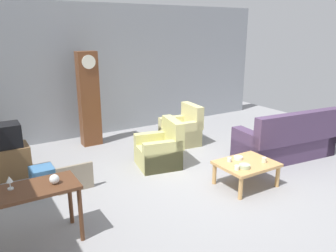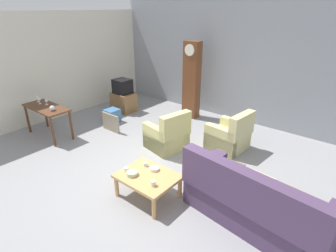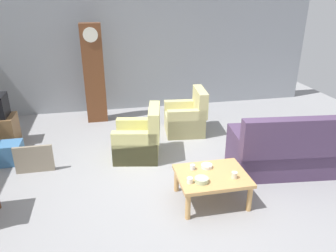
# 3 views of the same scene
# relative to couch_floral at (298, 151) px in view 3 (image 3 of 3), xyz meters

# --- Properties ---
(ground_plane) EXTENTS (10.40, 10.40, 0.00)m
(ground_plane) POSITION_rel_couch_floral_xyz_m (-1.97, 0.10, -0.36)
(ground_plane) COLOR gray
(garage_door_wall) EXTENTS (8.40, 0.16, 3.20)m
(garage_door_wall) POSITION_rel_couch_floral_xyz_m (-1.97, 3.70, 1.24)
(garage_door_wall) COLOR gray
(garage_door_wall) RESTS_ON ground_plane
(couch_floral) EXTENTS (2.18, 1.10, 1.04)m
(couch_floral) POSITION_rel_couch_floral_xyz_m (0.00, 0.00, 0.00)
(couch_floral) COLOR #4C3856
(couch_floral) RESTS_ON ground_plane
(armchair_olive_near) EXTENTS (0.92, 0.90, 0.92)m
(armchair_olive_near) POSITION_rel_couch_floral_xyz_m (-2.44, 1.01, -0.05)
(armchair_olive_near) COLOR #CCC67A
(armchair_olive_near) RESTS_ON ground_plane
(armchair_olive_far) EXTENTS (0.86, 0.83, 0.92)m
(armchair_olive_far) POSITION_rel_couch_floral_xyz_m (-1.36, 1.87, -0.05)
(armchair_olive_far) COLOR #D0C786
(armchair_olive_far) RESTS_ON ground_plane
(coffee_table_wood) EXTENTS (0.96, 0.76, 0.42)m
(coffee_table_wood) POSITION_rel_couch_floral_xyz_m (-1.62, -0.50, 0.01)
(coffee_table_wood) COLOR tan
(coffee_table_wood) RESTS_ON ground_plane
(grandfather_clock) EXTENTS (0.44, 0.30, 2.14)m
(grandfather_clock) POSITION_rel_couch_floral_xyz_m (-3.17, 2.96, 0.72)
(grandfather_clock) COLOR brown
(grandfather_clock) RESTS_ON ground_plane
(framed_picture_leaning) EXTENTS (0.60, 0.05, 0.46)m
(framed_picture_leaning) POSITION_rel_couch_floral_xyz_m (-4.18, 0.82, -0.12)
(framed_picture_leaning) COLOR gray
(framed_picture_leaning) RESTS_ON ground_plane
(storage_box_blue) EXTENTS (0.38, 0.37, 0.37)m
(storage_box_blue) POSITION_rel_couch_floral_xyz_m (-4.62, 1.22, -0.17)
(storage_box_blue) COLOR teal
(storage_box_blue) RESTS_ON ground_plane
(cup_white_porcelain) EXTENTS (0.08, 0.08, 0.08)m
(cup_white_porcelain) POSITION_rel_couch_floral_xyz_m (-1.98, -0.64, 0.10)
(cup_white_porcelain) COLOR white
(cup_white_porcelain) RESTS_ON coffee_table_wood
(cup_blue_rimmed) EXTENTS (0.07, 0.07, 0.07)m
(cup_blue_rimmed) POSITION_rel_couch_floral_xyz_m (-1.85, -0.32, 0.10)
(cup_blue_rimmed) COLOR silver
(cup_blue_rimmed) RESTS_ON coffee_table_wood
(cup_cream_tall) EXTENTS (0.08, 0.08, 0.09)m
(cup_cream_tall) POSITION_rel_couch_floral_xyz_m (-1.36, -0.65, 0.11)
(cup_cream_tall) COLOR beige
(cup_cream_tall) RESTS_ON coffee_table_wood
(bowl_white_stacked) EXTENTS (0.16, 0.16, 0.05)m
(bowl_white_stacked) POSITION_rel_couch_floral_xyz_m (-1.64, -0.31, 0.09)
(bowl_white_stacked) COLOR white
(bowl_white_stacked) RESTS_ON coffee_table_wood
(bowl_shallow_green) EXTENTS (0.19, 0.19, 0.06)m
(bowl_shallow_green) POSITION_rel_couch_floral_xyz_m (-1.82, -0.66, 0.10)
(bowl_shallow_green) COLOR #B2C69E
(bowl_shallow_green) RESTS_ON coffee_table_wood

